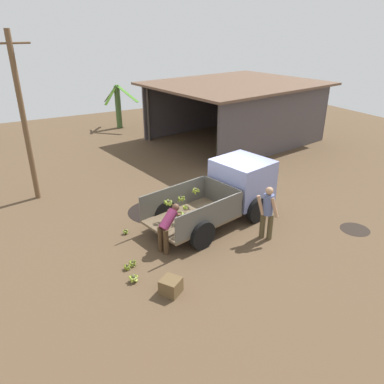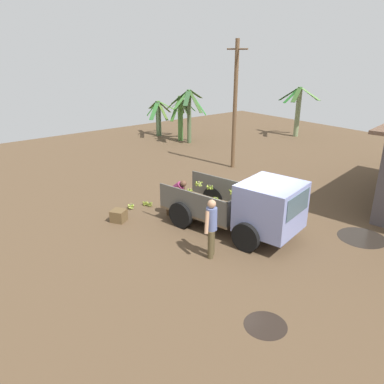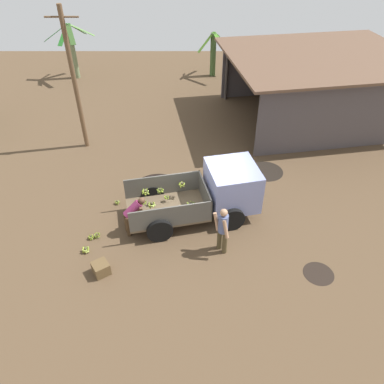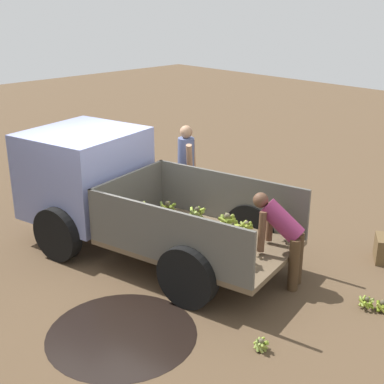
% 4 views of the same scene
% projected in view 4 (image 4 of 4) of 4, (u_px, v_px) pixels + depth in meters
% --- Properties ---
extents(ground, '(36.00, 36.00, 0.00)m').
position_uv_depth(ground, '(115.00, 250.00, 8.88)').
color(ground, brown).
extents(mud_patch_1, '(1.89, 1.89, 0.01)m').
position_uv_depth(mud_patch_1, '(122.00, 334.00, 6.67)').
color(mud_patch_1, black).
rests_on(mud_patch_1, ground).
extents(mud_patch_2, '(0.93, 0.93, 0.01)m').
position_uv_depth(mud_patch_2, '(134.00, 169.00, 12.99)').
color(mud_patch_2, black).
rests_on(mud_patch_2, ground).
extents(cargo_truck, '(4.77, 2.76, 1.88)m').
position_uv_depth(cargo_truck, '(105.00, 186.00, 8.84)').
color(cargo_truck, brown).
rests_on(cargo_truck, ground).
extents(person_foreground_visitor, '(0.55, 0.62, 1.73)m').
position_uv_depth(person_foreground_visitor, '(187.00, 166.00, 10.06)').
color(person_foreground_visitor, '#4C4127').
rests_on(person_foreground_visitor, ground).
extents(person_worker_loading, '(0.77, 0.65, 1.36)m').
position_uv_depth(person_worker_loading, '(283.00, 233.00, 7.59)').
color(person_worker_loading, '#442F1C').
rests_on(person_worker_loading, ground).
extents(banana_bunch_on_ground_1, '(0.20, 0.19, 0.17)m').
position_uv_depth(banana_bunch_on_ground_1, '(261.00, 344.00, 6.33)').
color(banana_bunch_on_ground_1, brown).
rests_on(banana_bunch_on_ground_1, ground).
extents(banana_bunch_on_ground_2, '(0.20, 0.19, 0.17)m').
position_uv_depth(banana_bunch_on_ground_2, '(383.00, 306.00, 7.12)').
color(banana_bunch_on_ground_2, '#4B4330').
rests_on(banana_bunch_on_ground_2, ground).
extents(banana_bunch_on_ground_3, '(0.23, 0.22, 0.17)m').
position_uv_depth(banana_bunch_on_ground_3, '(367.00, 302.00, 7.19)').
color(banana_bunch_on_ground_3, '#4D4532').
rests_on(banana_bunch_on_ground_3, ground).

